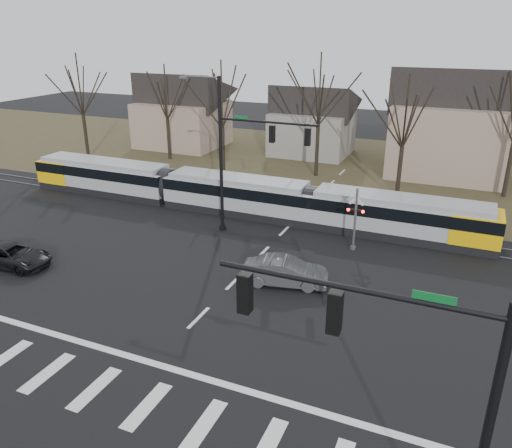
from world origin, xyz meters
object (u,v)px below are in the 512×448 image
at_px(tram, 236,193).
at_px(suv, 13,255).
at_px(rail_crossing_signal, 355,221).
at_px(sedan, 285,272).

xyz_separation_m(tram, suv, (-8.06, -13.31, -0.85)).
height_order(tram, rail_crossing_signal, rail_crossing_signal).
xyz_separation_m(sedan, suv, (-15.37, -4.11, -0.11)).
relative_size(tram, suv, 7.59).
xyz_separation_m(tram, sedan, (7.30, -9.20, -0.75)).
relative_size(sedan, suv, 1.00).
bearing_deg(rail_crossing_signal, suv, -150.31).
distance_m(tram, rail_crossing_signal, 10.18).
distance_m(tram, sedan, 11.77).
bearing_deg(tram, sedan, -51.56).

